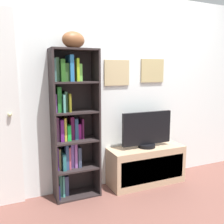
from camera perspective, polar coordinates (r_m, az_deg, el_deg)
name	(u,v)px	position (r m, az deg, el deg)	size (l,w,h in m)	color
back_wall	(128,91)	(3.18, 3.75, 4.76)	(4.80, 0.08, 2.34)	silver
bookshelf	(70,124)	(2.82, -9.48, -2.64)	(0.51, 0.28, 1.66)	#292021
football	(73,40)	(2.76, -8.80, 15.91)	(0.26, 0.17, 0.17)	brown
tv_stand	(146,165)	(3.29, 7.79, -11.91)	(0.97, 0.35, 0.48)	tan
television	(147,130)	(3.15, 7.96, -4.12)	(0.67, 0.22, 0.45)	black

